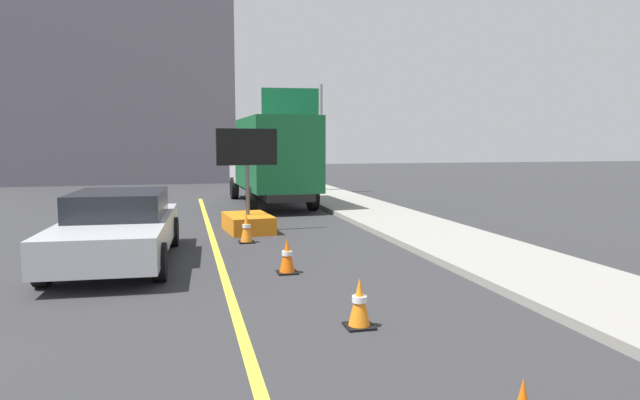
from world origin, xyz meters
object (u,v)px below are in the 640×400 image
Objects in this scene: pickup_car at (118,227)px; traffic_cone_far_lane at (287,256)px; arrow_board_trailer at (248,213)px; traffic_cone_mid_lane at (359,303)px; highway_guide_sign at (304,119)px; traffic_cone_curbside at (246,228)px; box_truck at (271,158)px.

pickup_car is 3.49m from traffic_cone_far_lane.
arrow_board_trailer is 8.00m from traffic_cone_mid_lane.
pickup_car is at bearing 125.26° from traffic_cone_mid_lane.
highway_guide_sign reaches higher than arrow_board_trailer.
highway_guide_sign is 7.21× the size of traffic_cone_curbside.
pickup_car is 1.01× the size of highway_guide_sign.
box_truck reaches higher than arrow_board_trailer.
traffic_cone_mid_lane is (-1.07, -14.04, -1.44)m from box_truck.
highway_guide_sign is 19.01m from traffic_cone_mid_lane.
arrow_board_trailer is 4.20× the size of traffic_cone_far_lane.
arrow_board_trailer is 4.21× the size of traffic_cone_mid_lane.
traffic_cone_mid_lane and traffic_cone_far_lane have the same top height.
traffic_cone_curbside is at bearing 30.29° from pickup_car.
highway_guide_sign is at bearing 79.95° from traffic_cone_mid_lane.
box_truck is 5.22m from highway_guide_sign.
box_truck reaches higher than traffic_cone_mid_lane.
traffic_cone_far_lane is 3.26m from traffic_cone_curbside.
arrow_board_trailer is at bearing 82.33° from traffic_cone_curbside.
box_truck is 8.04m from traffic_cone_curbside.
highway_guide_sign reaches higher than traffic_cone_mid_lane.
traffic_cone_far_lane is (-1.43, -10.95, -1.44)m from box_truck.
box_truck is 11.61× the size of traffic_cone_mid_lane.
box_truck reaches higher than traffic_cone_curbside.
pickup_car is at bearing -149.71° from traffic_cone_curbside.
arrow_board_trailer is 4.31m from pickup_car.
highway_guide_sign is at bearing 76.71° from traffic_cone_far_lane.
traffic_cone_mid_lane is at bearing -83.48° from traffic_cone_curbside.
highway_guide_sign is at bearing 70.18° from arrow_board_trailer.
traffic_cone_curbside is (-1.80, -7.71, -1.42)m from box_truck.
pickup_car is at bearing 150.84° from traffic_cone_far_lane.
arrow_board_trailer is 1.67m from traffic_cone_curbside.
arrow_board_trailer reaches higher than pickup_car.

